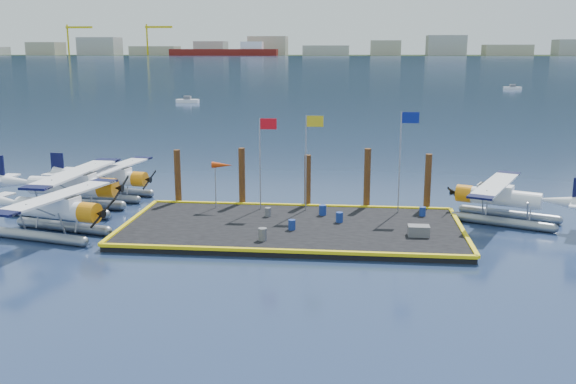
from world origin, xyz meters
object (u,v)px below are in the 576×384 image
Objects in this scene: flagpole_blue at (403,147)px; windsock at (222,166)px; flagpole_red at (263,149)px; piling_0 at (178,179)px; piling_3 at (367,180)px; drum_2 at (339,217)px; seaplane_c at (112,180)px; drum_4 at (422,211)px; drum_5 at (323,210)px; drum_3 at (263,234)px; crate at (419,231)px; piling_2 at (308,183)px; seaplane_b at (70,189)px; seaplane_d at (501,200)px; drum_1 at (292,225)px; piling_1 at (242,178)px; drum_0 at (268,212)px; piling_4 at (428,184)px; seaplane_a at (55,212)px; flagpole_yellow at (309,148)px.

flagpole_blue is 11.81m from windsock.
flagpole_blue reaches higher than flagpole_red.
piling_3 reaches higher than piling_0.
drum_2 is 0.14× the size of piling_3.
seaplane_c is at bearing 173.78° from piling_3.
drum_4 is (22.02, -4.36, -0.70)m from seaplane_c.
drum_5 is at bearing 82.29° from seaplane_c.
drum_3 is 8.87m from crate.
seaplane_b is at bearing -171.07° from piling_2.
seaplane_d is 10.47m from drum_2.
seaplane_c is at bearing 149.28° from drum_1.
flagpole_blue is at bearing -0.00° from windsock.
seaplane_b is 22.94m from crate.
windsock is at bearing -122.66° from piling_1.
flagpole_blue reaches higher than drum_5.
seaplane_d is 17.01m from piling_1.
drum_0 is (13.40, -0.99, -0.96)m from seaplane_b.
drum_5 is at bearing 118.39° from seaplane_d.
piling_2 is (5.53, 1.60, -1.33)m from windsock.
piling_4 is at bearing 99.81° from seaplane_b.
drum_5 is 0.16× the size of piling_4.
seaplane_d is 2.25× the size of piling_0.
piling_0 is (-15.20, 1.60, -2.69)m from flagpole_blue.
drum_5 is 7.47m from piling_4.
windsock reaches higher than seaplane_c.
seaplane_d is 13.66m from drum_1.
piling_0 reaches higher than drum_5.
drum_3 is (13.81, -6.16, -0.90)m from seaplane_b.
seaplane_a is 0.91× the size of seaplane_b.
piling_4 is (10.26, 3.45, 1.32)m from drum_0.
crate reaches higher than drum_4.
drum_3 is at bearing -117.43° from drum_5.
drum_0 is at bearing 119.80° from seaplane_d.
crate is at bearing 11.52° from drum_3.
flagpole_red is at bearing 180.00° from flagpole_yellow.
drum_0 is 0.09× the size of flagpole_yellow.
drum_1 is at bearing -57.42° from piling_1.
drum_5 reaches higher than drum_2.
flagpole_blue is (5.99, -0.00, 0.17)m from flagpole_yellow.
piling_2 is at bearing 77.86° from drum_3.
piling_4 reaches higher than seaplane_a.
seaplane_b is 4.63m from seaplane_c.
piling_4 is (8.00, 0.00, 0.10)m from piling_2.
piling_3 reaches higher than drum_4.
drum_4 is 0.14× the size of piling_1.
flagpole_red is at bearing 0.00° from windsock.
flagpole_red reaches higher than drum_0.
piling_2 reaches higher than windsock.
piling_3 reaches higher than drum_2.
flagpole_yellow reaches higher than seaplane_c.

